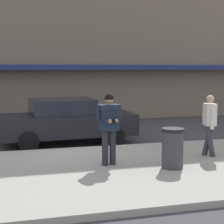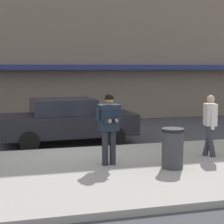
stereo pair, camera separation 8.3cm
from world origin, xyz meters
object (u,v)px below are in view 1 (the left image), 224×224
Objects in this scene: parked_sedan_mid at (66,121)px; pedestrian_in_light_coat at (209,121)px; man_texting_on_phone at (109,121)px; trash_bin at (173,148)px.

pedestrian_in_light_coat is at bearing -43.90° from parked_sedan_mid.
man_texting_on_phone is 2.94m from pedestrian_in_light_coat.
parked_sedan_mid is 2.54× the size of man_texting_on_phone.
pedestrian_in_light_coat reaches higher than parked_sedan_mid.
parked_sedan_mid is at bearing 114.92° from trash_bin.
pedestrian_in_light_coat reaches higher than trash_bin.
parked_sedan_mid is 4.84m from pedestrian_in_light_coat.
man_texting_on_phone is at bearing 154.72° from trash_bin.
man_texting_on_phone is at bearing -81.20° from parked_sedan_mid.
trash_bin is (-1.50, -0.91, -0.47)m from pedestrian_in_light_coat.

